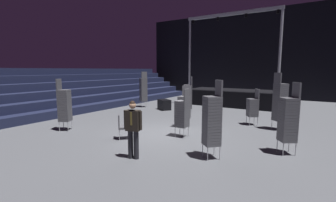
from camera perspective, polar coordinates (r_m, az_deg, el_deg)
The scene contains 16 objects.
ground_plane at distance 9.74m, azimuth -0.11°, elevation -8.13°, with size 22.00×30.00×0.10m, color #515459.
arena_end_wall at distance 23.50m, azimuth 20.30°, elevation 10.58°, with size 22.00×0.30×8.00m, color black.
bleacher_bank_left at distance 16.46m, azimuth -24.71°, elevation 2.58°, with size 4.50×24.00×2.70m.
stage_riser at distance 17.87m, azimuth 15.82°, elevation 1.13°, with size 6.62×3.04×6.36m.
man_with_tie at distance 6.88m, azimuth -8.56°, elevation -6.12°, with size 0.57×0.33×1.72m.
chair_stack_front_left at distance 6.91m, azimuth 10.68°, elevation -4.55°, with size 0.62×0.62×2.31m.
chair_stack_front_right at distance 11.71m, azimuth 19.96°, elevation -1.36°, with size 0.61×0.61×1.71m.
chair_stack_mid_left at distance 10.91m, azimuth -23.96°, elevation -0.86°, with size 0.60×0.60×2.22m.
chair_stack_mid_right at distance 9.04m, azimuth 3.48°, elevation -2.92°, with size 0.45×0.45×1.88m.
chair_stack_mid_centre at distance 11.14m, azimuth 25.63°, elevation -0.13°, with size 0.62×0.62×2.48m.
chair_stack_rear_left at distance 13.34m, azimuth 4.87°, elevation 1.20°, with size 0.61×0.61×2.22m.
chair_stack_rear_right at distance 16.41m, azimuth -6.02°, elevation 2.83°, with size 0.60×0.60×2.48m.
chair_stack_rear_centre at distance 10.53m, azimuth 3.98°, elevation -1.42°, with size 0.45×0.45×1.88m.
chair_stack_aisle_left at distance 8.04m, azimuth 27.29°, elevation -3.88°, with size 0.61×0.61×2.22m.
equipment_road_case at distance 15.29m, azimuth -0.92°, elevation -0.89°, with size 0.90×0.60×0.66m, color black.
loose_chair_near_man at distance 8.99m, azimuth -11.08°, elevation -5.77°, with size 0.62×0.62×0.95m.
Camera 1 is at (5.03, -7.91, 2.59)m, focal length 24.99 mm.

